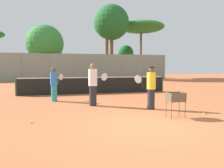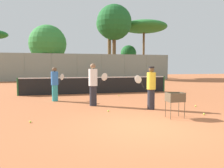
% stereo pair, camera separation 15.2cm
% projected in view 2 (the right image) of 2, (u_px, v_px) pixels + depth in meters
% --- Properties ---
extents(ground_plane, '(80.00, 80.00, 0.00)m').
position_uv_depth(ground_plane, '(146.00, 127.00, 6.26)').
color(ground_plane, '#B26038').
extents(tennis_net, '(9.61, 0.10, 1.07)m').
position_uv_depth(tennis_net, '(97.00, 85.00, 14.06)').
color(tennis_net, '#26592D').
rests_on(tennis_net, ground_plane).
extents(back_fence, '(25.02, 0.08, 3.36)m').
position_uv_depth(back_fence, '(77.00, 67.00, 27.37)').
color(back_fence, gray).
rests_on(back_fence, ground_plane).
extents(tree_0, '(2.49, 2.49, 5.14)m').
position_uv_depth(tree_0, '(128.00, 53.00, 34.73)').
color(tree_0, brown).
rests_on(tree_0, ground_plane).
extents(tree_1, '(6.96, 6.96, 8.63)m').
position_uv_depth(tree_1, '(144.00, 27.00, 33.08)').
color(tree_1, brown).
rests_on(tree_1, ground_plane).
extents(tree_2, '(4.83, 4.83, 7.16)m').
position_uv_depth(tree_2, '(48.00, 44.00, 28.46)').
color(tree_2, brown).
rests_on(tree_2, ground_plane).
extents(tree_3, '(4.79, 4.79, 10.15)m').
position_uv_depth(tree_3, '(114.00, 23.00, 29.71)').
color(tree_3, brown).
rests_on(tree_3, ground_plane).
extents(tree_5, '(3.80, 3.80, 9.80)m').
position_uv_depth(tree_5, '(109.00, 25.00, 31.47)').
color(tree_5, brown).
rests_on(tree_5, ground_plane).
extents(player_white_outfit, '(0.69, 0.72, 1.70)m').
position_uv_depth(player_white_outfit, '(55.00, 84.00, 10.92)').
color(player_white_outfit, teal).
rests_on(player_white_outfit, ground_plane).
extents(player_red_cap, '(0.80, 0.68, 1.87)m').
position_uv_depth(player_red_cap, '(93.00, 84.00, 9.60)').
color(player_red_cap, '#26262D').
rests_on(player_red_cap, ground_plane).
extents(player_yellow_shirt, '(0.81, 0.58, 1.73)m').
position_uv_depth(player_yellow_shirt, '(151.00, 87.00, 8.78)').
color(player_yellow_shirt, '#26262D').
rests_on(player_yellow_shirt, ground_plane).
extents(ball_cart, '(0.56, 0.41, 0.85)m').
position_uv_depth(ball_cart, '(175.00, 99.00, 7.33)').
color(ball_cart, brown).
rests_on(ball_cart, ground_plane).
extents(tennis_ball_0, '(0.07, 0.07, 0.07)m').
position_uv_depth(tennis_ball_0, '(196.00, 106.00, 9.38)').
color(tennis_ball_0, '#D1E54C').
rests_on(tennis_ball_0, ground_plane).
extents(tennis_ball_1, '(0.07, 0.07, 0.07)m').
position_uv_depth(tennis_ball_1, '(204.00, 114.00, 7.80)').
color(tennis_ball_1, '#D1E54C').
rests_on(tennis_ball_1, ground_plane).
extents(tennis_ball_2, '(0.07, 0.07, 0.07)m').
position_uv_depth(tennis_ball_2, '(108.00, 111.00, 8.36)').
color(tennis_ball_2, '#D1E54C').
rests_on(tennis_ball_2, ground_plane).
extents(tennis_ball_3, '(0.07, 0.07, 0.07)m').
position_uv_depth(tennis_ball_3, '(119.00, 96.00, 12.83)').
color(tennis_ball_3, '#D1E54C').
rests_on(tennis_ball_3, ground_plane).
extents(tennis_ball_4, '(0.07, 0.07, 0.07)m').
position_uv_depth(tennis_ball_4, '(30.00, 122.00, 6.71)').
color(tennis_ball_4, '#D1E54C').
rests_on(tennis_ball_4, ground_plane).
extents(parked_car, '(4.20, 1.70, 1.60)m').
position_uv_depth(parked_car, '(102.00, 74.00, 30.69)').
color(parked_car, '#B2B7BC').
rests_on(parked_car, ground_plane).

